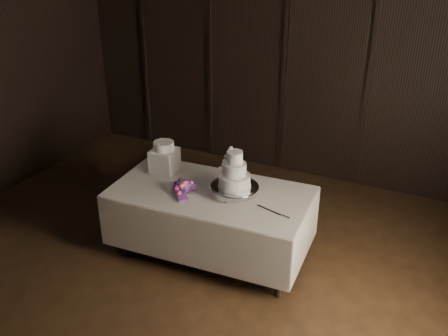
% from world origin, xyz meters
% --- Properties ---
extents(room, '(6.08, 7.08, 3.08)m').
position_xyz_m(room, '(0.00, 0.00, 1.50)').
color(room, black).
rests_on(room, ground).
extents(display_table, '(2.05, 1.16, 0.76)m').
position_xyz_m(display_table, '(0.08, 1.22, 0.42)').
color(display_table, beige).
rests_on(display_table, ground).
extents(cake_stand, '(0.60, 0.60, 0.09)m').
position_xyz_m(cake_stand, '(0.32, 1.26, 0.81)').
color(cake_stand, silver).
rests_on(cake_stand, display_table).
extents(wedding_cake, '(0.36, 0.31, 0.37)m').
position_xyz_m(wedding_cake, '(0.29, 1.25, 1.00)').
color(wedding_cake, white).
rests_on(wedding_cake, cake_stand).
extents(bouquet, '(0.45, 0.44, 0.17)m').
position_xyz_m(bouquet, '(-0.15, 1.08, 0.82)').
color(bouquet, '#D94A65').
rests_on(bouquet, display_table).
extents(box_pedestal, '(0.28, 0.28, 0.25)m').
position_xyz_m(box_pedestal, '(-0.57, 1.40, 0.89)').
color(box_pedestal, white).
rests_on(box_pedestal, display_table).
extents(small_cake, '(0.28, 0.28, 0.09)m').
position_xyz_m(small_cake, '(-0.57, 1.40, 1.05)').
color(small_cake, white).
rests_on(small_cake, box_pedestal).
extents(cake_knife, '(0.36, 0.12, 0.01)m').
position_xyz_m(cake_knife, '(0.75, 1.12, 0.77)').
color(cake_knife, silver).
rests_on(cake_knife, display_table).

